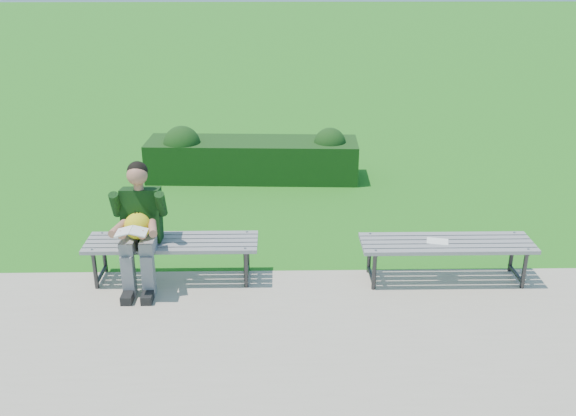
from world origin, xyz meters
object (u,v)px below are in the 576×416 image
bench_left (172,245)px  bench_right (447,246)px  seated_boy (139,223)px  hedge (251,157)px  paper_sheet (438,241)px

bench_left → bench_right: size_ratio=1.00×
bench_left → seated_boy: bearing=-161.7°
bench_right → seated_boy: bearing=-179.5°
bench_right → seated_boy: seated_boy is taller
seated_boy → bench_left: bearing=18.3°
hedge → seated_boy: 3.59m
bench_left → bench_right: (2.89, -0.07, 0.00)m
hedge → bench_left: size_ratio=1.80×
bench_left → seated_boy: 0.44m
hedge → bench_left: bearing=-102.0°
bench_left → bench_right: same height
hedge → bench_left: hedge is taller
bench_left → hedge: bearing=78.0°
bench_right → paper_sheet: bench_right is taller
hedge → seated_boy: (-1.00, -3.42, 0.37)m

